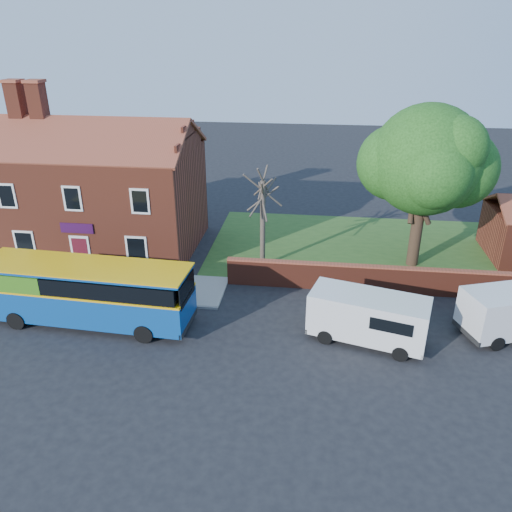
# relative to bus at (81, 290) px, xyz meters

# --- Properties ---
(ground) EXTENTS (120.00, 120.00, 0.00)m
(ground) POSITION_rel_bus_xyz_m (4.41, -2.04, -1.78)
(ground) COLOR black
(ground) RESTS_ON ground
(pavement) EXTENTS (18.00, 3.50, 0.12)m
(pavement) POSITION_rel_bus_xyz_m (-2.59, 3.71, -1.72)
(pavement) COLOR gray
(pavement) RESTS_ON ground
(kerb) EXTENTS (18.00, 0.15, 0.14)m
(kerb) POSITION_rel_bus_xyz_m (-2.59, 1.96, -1.71)
(kerb) COLOR slate
(kerb) RESTS_ON ground
(grass_strip) EXTENTS (26.00, 12.00, 0.04)m
(grass_strip) POSITION_rel_bus_xyz_m (17.41, 10.96, -1.76)
(grass_strip) COLOR #426B28
(grass_strip) RESTS_ON ground
(shop_building) EXTENTS (12.30, 8.13, 10.50)m
(shop_building) POSITION_rel_bus_xyz_m (-2.61, 9.45, 1.63)
(shop_building) COLOR brown
(shop_building) RESTS_ON ground
(boundary_wall) EXTENTS (22.00, 0.38, 1.60)m
(boundary_wall) POSITION_rel_bus_xyz_m (17.41, 4.96, -0.97)
(boundary_wall) COLOR maroon
(boundary_wall) RESTS_ON ground
(bus) EXTENTS (10.44, 3.16, 3.14)m
(bus) POSITION_rel_bus_xyz_m (0.00, 0.00, 0.00)
(bus) COLOR #0D4491
(bus) RESTS_ON ground
(van_near) EXTENTS (5.73, 3.49, 2.35)m
(van_near) POSITION_rel_bus_xyz_m (13.92, 0.05, -0.47)
(van_near) COLOR silver
(van_near) RESTS_ON ground
(large_tree) EXTENTS (8.03, 6.35, 9.79)m
(large_tree) POSITION_rel_bus_xyz_m (17.45, 9.02, 4.63)
(large_tree) COLOR black
(large_tree) RESTS_ON ground
(bare_tree) EXTENTS (2.23, 2.66, 5.96)m
(bare_tree) POSITION_rel_bus_xyz_m (8.14, 7.47, 1.27)
(bare_tree) COLOR #4C4238
(bare_tree) RESTS_ON ground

